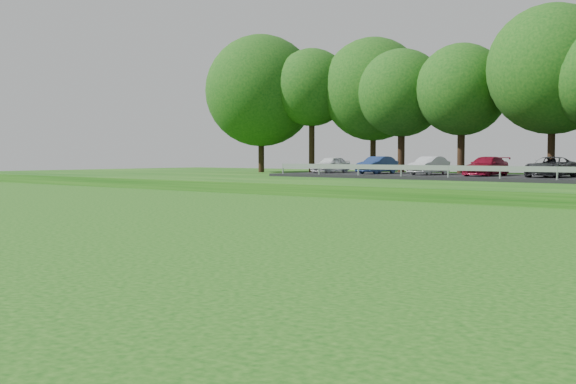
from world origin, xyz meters
The scene contains 1 object.
parking_lot centered at (-23.59, 32.82, 1.06)m, with size 24.00×9.00×1.38m.
Camera 1 is at (-2.81, -9.32, 2.12)m, focal length 45.00 mm.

